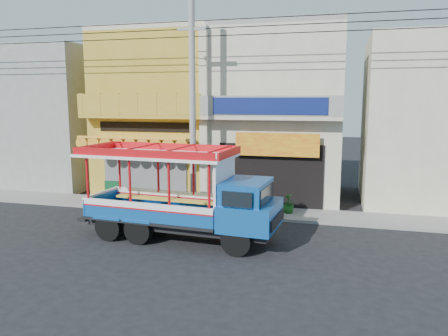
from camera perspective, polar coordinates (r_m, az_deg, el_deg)
name	(u,v)px	position (r m, az deg, el deg)	size (l,w,h in m)	color
ground	(191,239)	(15.43, -4.39, -9.28)	(90.00, 90.00, 0.00)	black
sidewalk	(221,210)	(19.08, -0.44, -5.49)	(30.00, 2.00, 0.12)	slate
shophouse_left	(168,113)	(23.53, -7.39, 7.15)	(6.00, 7.50, 8.24)	#B58E28
shophouse_right	(280,114)	(21.99, 7.37, 7.02)	(6.00, 6.75, 8.24)	#B4AD94
party_pilaster	(204,118)	(19.59, -2.64, 6.55)	(0.35, 0.30, 8.00)	#B4AD94
filler_building_left	(54,117)	(27.00, -21.33, 6.18)	(6.00, 6.00, 7.60)	gray
filler_building_right	(433,122)	(22.24, 25.63, 5.45)	(6.00, 6.00, 7.60)	#B4AD94
utility_pole	(196,94)	(18.05, -3.70, 9.61)	(28.00, 0.26, 9.00)	gray
songthaew_truck	(193,197)	(14.86, -4.05, -3.76)	(7.06, 2.75, 3.22)	black
green_sign	(112,194)	(20.53, -14.39, -3.31)	(0.68, 0.35, 1.04)	black
potted_plant_a	(244,195)	(19.38, 2.65, -3.60)	(0.88, 0.76, 0.98)	#174E16
potted_plant_c	(288,203)	(18.44, 8.40, -4.54)	(0.48, 0.48, 0.85)	#174E16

